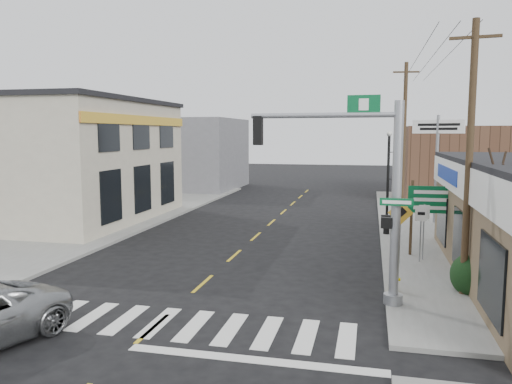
% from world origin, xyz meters
% --- Properties ---
extents(ground, '(140.00, 140.00, 0.00)m').
position_xyz_m(ground, '(0.00, 0.00, 0.00)').
color(ground, black).
rests_on(ground, ground).
extents(sidewalk_right, '(6.00, 38.00, 0.13)m').
position_xyz_m(sidewalk_right, '(9.00, 13.00, 0.07)').
color(sidewalk_right, slate).
rests_on(sidewalk_right, ground).
extents(sidewalk_left, '(6.00, 38.00, 0.13)m').
position_xyz_m(sidewalk_left, '(-9.00, 13.00, 0.07)').
color(sidewalk_left, slate).
rests_on(sidewalk_left, ground).
extents(center_line, '(0.12, 56.00, 0.01)m').
position_xyz_m(center_line, '(0.00, 8.00, 0.01)').
color(center_line, gold).
rests_on(center_line, ground).
extents(crosswalk, '(11.00, 2.20, 0.01)m').
position_xyz_m(crosswalk, '(0.00, 0.40, 0.01)').
color(crosswalk, silver).
rests_on(crosswalk, ground).
extents(left_building, '(12.00, 12.00, 6.80)m').
position_xyz_m(left_building, '(-13.00, 14.00, 3.40)').
color(left_building, '#B7AF98').
rests_on(left_building, ground).
extents(bldg_distant_right, '(8.00, 10.00, 5.60)m').
position_xyz_m(bldg_distant_right, '(12.00, 30.00, 2.80)').
color(bldg_distant_right, '#523625').
rests_on(bldg_distant_right, ground).
extents(bldg_distant_left, '(9.00, 10.00, 6.40)m').
position_xyz_m(bldg_distant_left, '(-11.00, 32.00, 3.20)').
color(bldg_distant_left, slate).
rests_on(bldg_distant_left, ground).
extents(traffic_signal_pole, '(4.77, 0.38, 6.04)m').
position_xyz_m(traffic_signal_pole, '(5.48, 3.00, 3.73)').
color(traffic_signal_pole, '#93969C').
rests_on(traffic_signal_pole, sidewalk_right).
extents(guide_sign, '(1.76, 0.14, 3.07)m').
position_xyz_m(guide_sign, '(7.84, 9.30, 2.10)').
color(guide_sign, '#41301E').
rests_on(guide_sign, sidewalk_right).
extents(fire_hydrant, '(0.22, 0.22, 0.69)m').
position_xyz_m(fire_hydrant, '(6.30, 4.23, 0.50)').
color(fire_hydrant, '#D6C500').
rests_on(fire_hydrant, sidewalk_right).
extents(ped_crossing_sign, '(0.95, 0.07, 2.44)m').
position_xyz_m(ped_crossing_sign, '(6.61, 7.76, 1.82)').
color(ped_crossing_sign, gray).
rests_on(ped_crossing_sign, sidewalk_right).
extents(lamp_post, '(0.66, 0.52, 5.07)m').
position_xyz_m(lamp_post, '(6.36, 13.49, 3.07)').
color(lamp_post, black).
rests_on(lamp_post, sidewalk_right).
extents(dance_center_sign, '(2.80, 0.18, 5.95)m').
position_xyz_m(dance_center_sign, '(9.00, 17.37, 4.68)').
color(dance_center_sign, gray).
rests_on(dance_center_sign, sidewalk_right).
extents(shrub_front, '(1.41, 1.41, 1.06)m').
position_xyz_m(shrub_front, '(8.69, 4.72, 0.66)').
color(shrub_front, '#203E1B').
rests_on(shrub_front, sidewalk_right).
extents(shrub_back, '(1.20, 1.20, 0.90)m').
position_xyz_m(shrub_back, '(9.36, 9.22, 0.58)').
color(shrub_back, black).
rests_on(shrub_back, sidewalk_right).
extents(utility_pole_near, '(1.44, 0.22, 8.30)m').
position_xyz_m(utility_pole_near, '(8.36, 4.46, 4.39)').
color(utility_pole_near, '#432E1C').
rests_on(utility_pole_near, sidewalk_right).
extents(utility_pole_far, '(1.64, 0.25, 9.44)m').
position_xyz_m(utility_pole_far, '(7.50, 21.98, 4.97)').
color(utility_pole_far, '#462C20').
rests_on(utility_pole_far, sidewalk_right).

